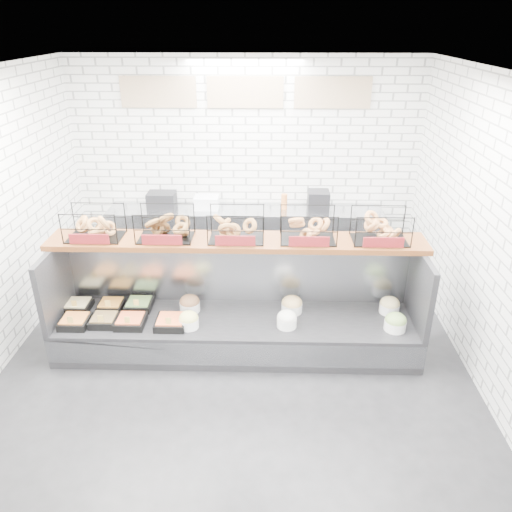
{
  "coord_description": "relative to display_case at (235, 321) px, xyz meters",
  "views": [
    {
      "loc": [
        0.35,
        -4.41,
        3.42
      ],
      "look_at": [
        0.21,
        0.45,
        1.09
      ],
      "focal_mm": 35.0,
      "sensor_mm": 36.0,
      "label": 1
    }
  ],
  "objects": [
    {
      "name": "display_case",
      "position": [
        0.0,
        0.0,
        0.0
      ],
      "size": [
        4.0,
        0.9,
        1.2
      ],
      "color": "black",
      "rests_on": "ground"
    },
    {
      "name": "prep_counter",
      "position": [
        0.01,
        2.09,
        0.14
      ],
      "size": [
        4.0,
        0.6,
        1.2
      ],
      "color": "#93969B",
      "rests_on": "ground"
    },
    {
      "name": "bagel_shelf",
      "position": [
        0.02,
        0.17,
        1.06
      ],
      "size": [
        4.1,
        0.5,
        0.4
      ],
      "color": "#4B2510",
      "rests_on": "display_case"
    },
    {
      "name": "room_shell",
      "position": [
        0.02,
        0.26,
        1.73
      ],
      "size": [
        5.02,
        5.51,
        3.01
      ],
      "color": "white",
      "rests_on": "ground"
    },
    {
      "name": "ground",
      "position": [
        0.02,
        -0.34,
        -0.33
      ],
      "size": [
        5.5,
        5.5,
        0.0
      ],
      "primitive_type": "plane",
      "color": "black",
      "rests_on": "ground"
    }
  ]
}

